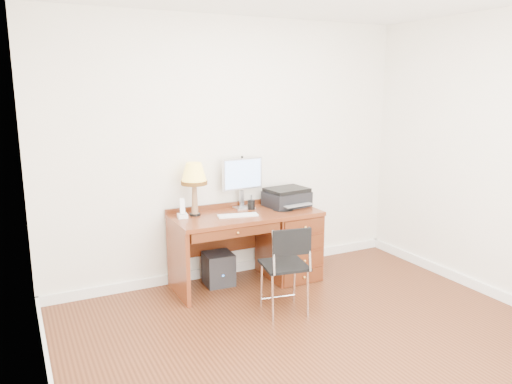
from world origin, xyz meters
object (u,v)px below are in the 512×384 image
printer (287,197)px  leg_lamp (194,177)px  phone (182,212)px  equipment_box (218,269)px  monitor (243,177)px  desk (274,240)px  chair (288,261)px

printer → leg_lamp: leg_lamp is taller
leg_lamp → phone: (-0.14, -0.04, -0.33)m
equipment_box → monitor: bearing=23.7°
leg_lamp → equipment_box: 1.00m
desk → printer: printer is taller
chair → printer: bearing=70.9°
chair → equipment_box: size_ratio=2.47×
leg_lamp → equipment_box: (0.22, -0.04, -0.97)m
monitor → desk: bearing=-45.6°
desk → chair: size_ratio=1.83×
chair → desk: bearing=80.0°
monitor → printer: monitor is taller
monitor → equipment_box: size_ratio=1.59×
monitor → equipment_box: bearing=-164.4°
desk → leg_lamp: 1.10m
desk → monitor: monitor is taller
printer → monitor: bearing=155.7°
desk → equipment_box: bearing=170.8°
printer → phone: same height
printer → desk: bearing=-165.6°
monitor → chair: monitor is taller
leg_lamp → phone: bearing=-165.3°
monitor → leg_lamp: (-0.56, -0.08, 0.06)m
phone → equipment_box: 0.74m
phone → desk: bearing=1.1°
desk → phone: (-0.96, 0.10, 0.39)m
leg_lamp → chair: 1.25m
leg_lamp → chair: (0.52, -0.94, -0.64)m
leg_lamp → chair: leg_lamp is taller
leg_lamp → printer: bearing=-3.4°
monitor → printer: (0.45, -0.14, -0.24)m
phone → equipment_box: bearing=6.5°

